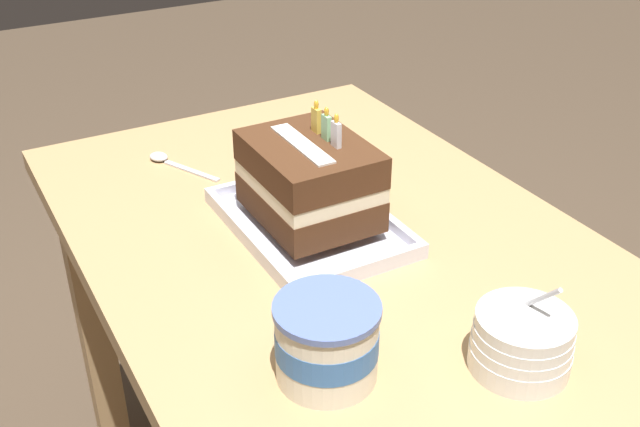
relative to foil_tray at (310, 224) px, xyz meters
name	(u,v)px	position (x,y,z in m)	size (l,w,h in m)	color
dining_table	(330,300)	(0.03, 0.02, -0.13)	(1.04, 0.70, 0.75)	tan
foil_tray	(310,224)	(0.00, 0.00, 0.00)	(0.31, 0.22, 0.02)	silver
birthday_cake	(309,180)	(0.00, 0.00, 0.08)	(0.20, 0.15, 0.17)	#492A17
bowl_stack	(522,342)	(0.39, 0.07, 0.03)	(0.12, 0.12, 0.12)	white
ice_cream_tub	(327,341)	(0.29, -0.14, 0.04)	(0.12, 0.12, 0.10)	silver
serving_spoon_near_tray	(166,160)	(-0.32, -0.12, 0.00)	(0.15, 0.09, 0.01)	silver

